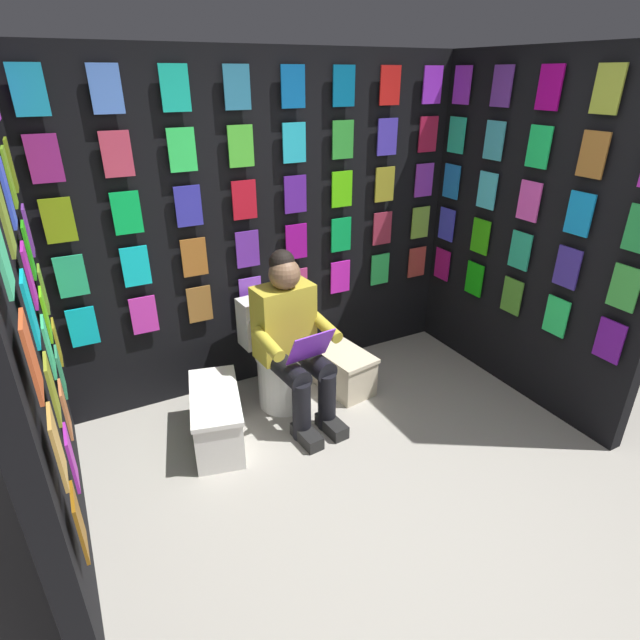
# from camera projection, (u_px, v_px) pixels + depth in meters

# --- Properties ---
(ground_plane) EXTENTS (30.00, 30.00, 0.00)m
(ground_plane) POSITION_uv_depth(u_px,v_px,m) (422.00, 543.00, 2.64)
(ground_plane) COLOR #9E998E
(display_wall_back) EXTENTS (3.16, 0.14, 2.37)m
(display_wall_back) POSITION_uv_depth(u_px,v_px,m) (267.00, 228.00, 3.68)
(display_wall_back) COLOR black
(display_wall_back) RESTS_ON ground
(display_wall_left) EXTENTS (0.14, 1.91, 2.37)m
(display_wall_left) POSITION_uv_depth(u_px,v_px,m) (531.00, 234.00, 3.54)
(display_wall_left) COLOR black
(display_wall_left) RESTS_ON ground
(display_wall_right) EXTENTS (0.14, 1.91, 2.37)m
(display_wall_right) POSITION_uv_depth(u_px,v_px,m) (22.00, 330.00, 2.22)
(display_wall_right) COLOR black
(display_wall_right) RESTS_ON ground
(toilet) EXTENTS (0.43, 0.57, 0.77)m
(toilet) POSITION_uv_depth(u_px,v_px,m) (279.00, 360.00, 3.68)
(toilet) COLOR white
(toilet) RESTS_ON ground
(person_reading) EXTENTS (0.55, 0.71, 1.19)m
(person_reading) POSITION_uv_depth(u_px,v_px,m) (293.00, 339.00, 3.39)
(person_reading) COLOR gold
(person_reading) RESTS_ON ground
(comic_longbox_near) EXTENTS (0.39, 0.64, 0.32)m
(comic_longbox_near) POSITION_uv_depth(u_px,v_px,m) (339.00, 367.00, 3.91)
(comic_longbox_near) COLOR beige
(comic_longbox_near) RESTS_ON ground
(comic_longbox_far) EXTENTS (0.46, 0.73, 0.36)m
(comic_longbox_far) POSITION_uv_depth(u_px,v_px,m) (217.00, 417.00, 3.30)
(comic_longbox_far) COLOR white
(comic_longbox_far) RESTS_ON ground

